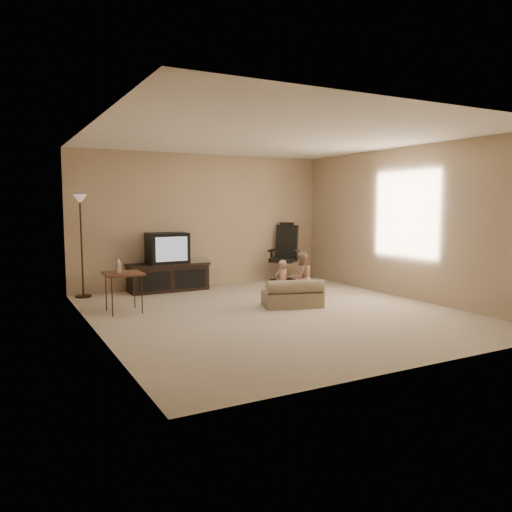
{
  "coord_description": "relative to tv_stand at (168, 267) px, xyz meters",
  "views": [
    {
      "loc": [
        -3.58,
        -6.14,
        1.57
      ],
      "look_at": [
        0.0,
        0.6,
        0.77
      ],
      "focal_mm": 35.0,
      "sensor_mm": 36.0,
      "label": 1
    }
  ],
  "objects": [
    {
      "name": "floor",
      "position": [
        0.79,
        -2.49,
        -0.44
      ],
      "size": [
        5.5,
        5.5,
        0.0
      ],
      "primitive_type": "plane",
      "color": "beige",
      "rests_on": "ground"
    },
    {
      "name": "room_shell",
      "position": [
        0.79,
        -2.49,
        1.08
      ],
      "size": [
        5.5,
        5.5,
        5.5
      ],
      "color": "white",
      "rests_on": "floor"
    },
    {
      "name": "tv_stand",
      "position": [
        0.0,
        0.0,
        0.0
      ],
      "size": [
        1.47,
        0.54,
        1.05
      ],
      "rotation": [
        0.0,
        0.0,
        0.0
      ],
      "color": "black",
      "rests_on": "floor"
    },
    {
      "name": "office_chair",
      "position": [
        2.4,
        -0.09,
        -0.01
      ],
      "size": [
        0.78,
        0.78,
        1.19
      ],
      "rotation": [
        0.0,
        0.0,
        -0.85
      ],
      "color": "black",
      "rests_on": "floor"
    },
    {
      "name": "side_table",
      "position": [
        -1.15,
        -1.44,
        0.13
      ],
      "size": [
        0.53,
        0.53,
        0.79
      ],
      "rotation": [
        0.0,
        0.0,
        -0.0
      ],
      "color": "brown",
      "rests_on": "floor"
    },
    {
      "name": "floor_lamp",
      "position": [
        -1.47,
        0.06,
        0.82
      ],
      "size": [
        0.27,
        0.27,
        1.72
      ],
      "color": "black",
      "rests_on": "floor"
    },
    {
      "name": "child_sofa",
      "position": [
        1.23,
        -2.27,
        -0.26
      ],
      "size": [
        0.98,
        0.73,
        0.43
      ],
      "rotation": [
        0.0,
        0.0,
        -0.29
      ],
      "color": "tan",
      "rests_on": "floor"
    },
    {
      "name": "toddler_left",
      "position": [
        1.11,
        -2.13,
        -0.08
      ],
      "size": [
        0.29,
        0.24,
        0.72
      ],
      "primitive_type": "imported",
      "rotation": [
        0.0,
        0.0,
        3.34
      ],
      "color": "tan",
      "rests_on": "floor"
    },
    {
      "name": "toddler_right",
      "position": [
        1.48,
        -2.11,
        -0.03
      ],
      "size": [
        0.4,
        0.22,
        0.81
      ],
      "primitive_type": "imported",
      "rotation": [
        0.0,
        0.0,
        3.14
      ],
      "color": "tan",
      "rests_on": "floor"
    }
  ]
}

